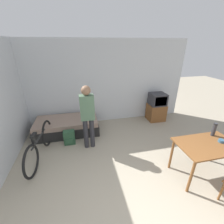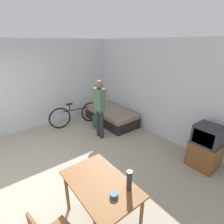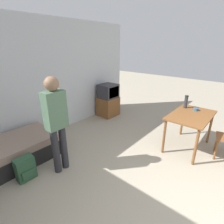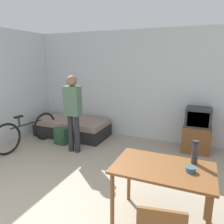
{
  "view_description": "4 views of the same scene",
  "coord_description": "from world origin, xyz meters",
  "px_view_note": "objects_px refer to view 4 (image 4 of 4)",
  "views": [
    {
      "loc": [
        -0.73,
        -1.0,
        2.54
      ],
      "look_at": [
        -0.01,
        2.22,
        1.03
      ],
      "focal_mm": 24.0,
      "sensor_mm": 36.0,
      "label": 1
    },
    {
      "loc": [
        3.18,
        -0.13,
        2.6
      ],
      "look_at": [
        0.23,
        2.16,
        1.1
      ],
      "focal_mm": 28.0,
      "sensor_mm": 36.0,
      "label": 2
    },
    {
      "loc": [
        -1.98,
        0.0,
        2.12
      ],
      "look_at": [
        0.43,
        2.05,
        0.89
      ],
      "focal_mm": 28.0,
      "sensor_mm": 36.0,
      "label": 3
    },
    {
      "loc": [
        1.95,
        -1.47,
        2.0
      ],
      "look_at": [
        0.39,
        2.2,
        1.03
      ],
      "focal_mm": 35.0,
      "sensor_mm": 36.0,
      "label": 4
    }
  ],
  "objects_px": {
    "thermos_flask": "(195,151)",
    "backpack": "(61,136)",
    "dining_table": "(163,175)",
    "person_standing": "(73,108)",
    "daybed": "(73,128)",
    "bicycle": "(27,132)",
    "tv": "(197,131)",
    "mate_bowl": "(191,170)"
  },
  "relations": [
    {
      "from": "thermos_flask",
      "to": "tv",
      "type": "bearing_deg",
      "value": 90.77
    },
    {
      "from": "dining_table",
      "to": "thermos_flask",
      "type": "height_order",
      "value": "thermos_flask"
    },
    {
      "from": "bicycle",
      "to": "thermos_flask",
      "type": "height_order",
      "value": "thermos_flask"
    },
    {
      "from": "bicycle",
      "to": "thermos_flask",
      "type": "distance_m",
      "value": 3.87
    },
    {
      "from": "bicycle",
      "to": "mate_bowl",
      "type": "height_order",
      "value": "mate_bowl"
    },
    {
      "from": "dining_table",
      "to": "backpack",
      "type": "distance_m",
      "value": 3.24
    },
    {
      "from": "dining_table",
      "to": "thermos_flask",
      "type": "relative_size",
      "value": 4.01
    },
    {
      "from": "tv",
      "to": "bicycle",
      "type": "xyz_separation_m",
      "value": [
        -3.65,
        -1.24,
        -0.12
      ]
    },
    {
      "from": "tv",
      "to": "dining_table",
      "type": "distance_m",
      "value": 2.56
    },
    {
      "from": "daybed",
      "to": "person_standing",
      "type": "xyz_separation_m",
      "value": [
        0.61,
        -0.87,
        0.76
      ]
    },
    {
      "from": "tv",
      "to": "backpack",
      "type": "height_order",
      "value": "tv"
    },
    {
      "from": "thermos_flask",
      "to": "backpack",
      "type": "distance_m",
      "value": 3.45
    },
    {
      "from": "tv",
      "to": "thermos_flask",
      "type": "relative_size",
      "value": 3.43
    },
    {
      "from": "mate_bowl",
      "to": "person_standing",
      "type": "bearing_deg",
      "value": 149.53
    },
    {
      "from": "dining_table",
      "to": "daybed",
      "type": "bearing_deg",
      "value": 140.12
    },
    {
      "from": "tv",
      "to": "backpack",
      "type": "bearing_deg",
      "value": -164.48
    },
    {
      "from": "dining_table",
      "to": "person_standing",
      "type": "relative_size",
      "value": 0.69
    },
    {
      "from": "tv",
      "to": "bicycle",
      "type": "relative_size",
      "value": 0.56
    },
    {
      "from": "daybed",
      "to": "bicycle",
      "type": "xyz_separation_m",
      "value": [
        -0.55,
        -1.04,
        0.14
      ]
    },
    {
      "from": "daybed",
      "to": "mate_bowl",
      "type": "relative_size",
      "value": 17.35
    },
    {
      "from": "thermos_flask",
      "to": "backpack",
      "type": "relative_size",
      "value": 0.71
    },
    {
      "from": "person_standing",
      "to": "bicycle",
      "type": "bearing_deg",
      "value": -171.61
    },
    {
      "from": "bicycle",
      "to": "backpack",
      "type": "distance_m",
      "value": 0.77
    },
    {
      "from": "daybed",
      "to": "person_standing",
      "type": "bearing_deg",
      "value": -54.94
    },
    {
      "from": "tv",
      "to": "dining_table",
      "type": "bearing_deg",
      "value": -96.6
    },
    {
      "from": "bicycle",
      "to": "tv",
      "type": "bearing_deg",
      "value": 18.83
    },
    {
      "from": "daybed",
      "to": "bicycle",
      "type": "relative_size",
      "value": 1.07
    },
    {
      "from": "mate_bowl",
      "to": "daybed",
      "type": "bearing_deg",
      "value": 143.0
    },
    {
      "from": "bicycle",
      "to": "backpack",
      "type": "bearing_deg",
      "value": 32.59
    },
    {
      "from": "dining_table",
      "to": "backpack",
      "type": "xyz_separation_m",
      "value": [
        -2.71,
        1.7,
        -0.47
      ]
    },
    {
      "from": "person_standing",
      "to": "mate_bowl",
      "type": "relative_size",
      "value": 15.48
    },
    {
      "from": "tv",
      "to": "thermos_flask",
      "type": "distance_m",
      "value": 2.34
    },
    {
      "from": "backpack",
      "to": "thermos_flask",
      "type": "bearing_deg",
      "value": -25.7
    },
    {
      "from": "daybed",
      "to": "mate_bowl",
      "type": "xyz_separation_m",
      "value": [
        3.1,
        -2.33,
        0.58
      ]
    },
    {
      "from": "thermos_flask",
      "to": "backpack",
      "type": "bearing_deg",
      "value": 154.3
    },
    {
      "from": "mate_bowl",
      "to": "backpack",
      "type": "xyz_separation_m",
      "value": [
        -3.01,
        1.7,
        -0.6
      ]
    },
    {
      "from": "backpack",
      "to": "tv",
      "type": "bearing_deg",
      "value": 15.52
    },
    {
      "from": "daybed",
      "to": "dining_table",
      "type": "distance_m",
      "value": 3.67
    },
    {
      "from": "backpack",
      "to": "person_standing",
      "type": "bearing_deg",
      "value": -24.07
    },
    {
      "from": "bicycle",
      "to": "mate_bowl",
      "type": "bearing_deg",
      "value": -19.46
    },
    {
      "from": "daybed",
      "to": "thermos_flask",
      "type": "height_order",
      "value": "thermos_flask"
    },
    {
      "from": "person_standing",
      "to": "thermos_flask",
      "type": "relative_size",
      "value": 5.82
    }
  ]
}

